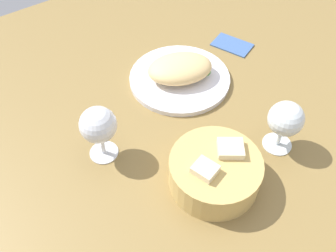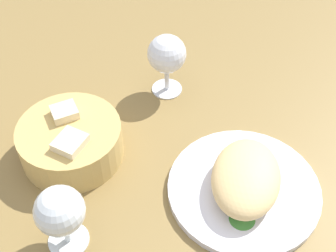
{
  "view_description": "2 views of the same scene",
  "coord_description": "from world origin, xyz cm",
  "px_view_note": "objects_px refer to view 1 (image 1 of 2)",
  "views": [
    {
      "loc": [
        42.14,
        45.4,
        66.99
      ],
      "look_at": [
        10.13,
        1.05,
        3.34
      ],
      "focal_mm": 39.69,
      "sensor_mm": 36.0,
      "label": 1
    },
    {
      "loc": [
        -47.27,
        7.56,
        66.74
      ],
      "look_at": [
        8.94,
        -1.05,
        5.58
      ],
      "focal_mm": 49.12,
      "sensor_mm": 36.0,
      "label": 2
    }
  ],
  "objects_px": {
    "plate": "(180,78)",
    "bread_basket": "(215,171)",
    "wine_glass_far": "(285,120)",
    "wine_glass_near": "(98,126)",
    "folded_napkin": "(232,44)"
  },
  "relations": [
    {
      "from": "bread_basket",
      "to": "folded_napkin",
      "type": "bearing_deg",
      "value": -136.99
    },
    {
      "from": "plate",
      "to": "bread_basket",
      "type": "xyz_separation_m",
      "value": [
        0.13,
        0.29,
        0.03
      ]
    },
    {
      "from": "bread_basket",
      "to": "wine_glass_far",
      "type": "distance_m",
      "value": 0.19
    },
    {
      "from": "plate",
      "to": "wine_glass_far",
      "type": "distance_m",
      "value": 0.32
    },
    {
      "from": "plate",
      "to": "wine_glass_near",
      "type": "distance_m",
      "value": 0.31
    },
    {
      "from": "wine_glass_near",
      "to": "wine_glass_far",
      "type": "height_order",
      "value": "wine_glass_near"
    },
    {
      "from": "plate",
      "to": "wine_glass_far",
      "type": "xyz_separation_m",
      "value": [
        -0.05,
        0.3,
        0.08
      ]
    },
    {
      "from": "bread_basket",
      "to": "folded_napkin",
      "type": "relative_size",
      "value": 1.71
    },
    {
      "from": "wine_glass_far",
      "to": "plate",
      "type": "bearing_deg",
      "value": -80.6
    },
    {
      "from": "bread_basket",
      "to": "wine_glass_near",
      "type": "bearing_deg",
      "value": -52.98
    },
    {
      "from": "folded_napkin",
      "to": "wine_glass_far",
      "type": "bearing_deg",
      "value": -47.67
    },
    {
      "from": "bread_basket",
      "to": "plate",
      "type": "bearing_deg",
      "value": -114.11
    },
    {
      "from": "bread_basket",
      "to": "wine_glass_far",
      "type": "bearing_deg",
      "value": 176.8
    },
    {
      "from": "wine_glass_near",
      "to": "wine_glass_far",
      "type": "relative_size",
      "value": 1.07
    },
    {
      "from": "bread_basket",
      "to": "folded_napkin",
      "type": "distance_m",
      "value": 0.47
    }
  ]
}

